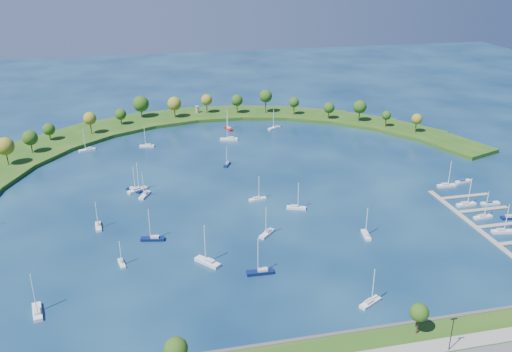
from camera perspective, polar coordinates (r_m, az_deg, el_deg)
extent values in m
plane|color=#071F42|center=(238.90, -0.91, -1.44)|extent=(700.00, 700.00, 0.00)
cube|color=#474442|center=(153.85, 7.20, -16.63)|extent=(420.00, 1.20, 1.80)
sphere|color=#204310|center=(139.51, -8.48, -17.75)|extent=(6.00, 6.00, 6.00)
cylinder|color=#382314|center=(157.57, 16.74, -14.86)|extent=(0.56, 0.56, 5.60)
sphere|color=#204310|center=(155.31, 16.90, -13.73)|extent=(5.20, 5.20, 5.20)
cylinder|color=black|center=(153.27, 19.98, -15.51)|extent=(0.24, 0.24, 10.00)
cube|color=#1D4913|center=(300.59, -23.41, 2.03)|extent=(54.07, 56.09, 2.00)
cube|color=#1D4913|center=(318.43, -19.10, 3.78)|extent=(55.20, 54.07, 2.00)
cube|color=#1D4913|center=(332.52, -14.45, 5.11)|extent=(53.65, 48.47, 2.00)
cube|color=#1D4913|center=(342.55, -9.57, 6.04)|extent=(49.62, 39.75, 2.00)
cube|color=#1D4913|center=(348.31, -4.55, 6.56)|extent=(44.32, 29.96, 2.00)
cube|color=#1D4913|center=(349.68, 0.54, 6.70)|extent=(49.49, 38.05, 2.00)
cube|color=#1D4913|center=(346.63, 5.61, 6.45)|extent=(51.13, 44.12, 2.00)
cube|color=#1D4913|center=(339.23, 10.59, 5.80)|extent=(49.19, 47.96, 2.00)
cube|color=#1D4913|center=(327.63, 15.40, 4.75)|extent=(43.90, 49.49, 2.00)
cube|color=#1D4913|center=(312.07, 19.94, 3.28)|extent=(35.67, 48.74, 2.00)
cylinder|color=#382314|center=(285.98, -24.86, 1.82)|extent=(0.56, 0.56, 7.82)
sphere|color=olive|center=(284.20, -25.05, 2.88)|extent=(8.67, 8.67, 8.67)
cylinder|color=#382314|center=(298.71, -22.68, 2.89)|extent=(0.56, 0.56, 6.46)
sphere|color=#204310|center=(297.26, -22.82, 3.75)|extent=(7.72, 7.72, 7.72)
cylinder|color=#382314|center=(315.23, -21.00, 3.99)|extent=(0.56, 0.56, 4.96)
sphere|color=#204310|center=(314.11, -21.09, 4.65)|extent=(6.72, 6.72, 6.72)
cylinder|color=#382314|center=(318.31, -17.09, 4.95)|extent=(0.56, 0.56, 7.68)
sphere|color=olive|center=(316.82, -17.20, 5.85)|extent=(7.20, 7.20, 7.20)
cylinder|color=#382314|center=(331.75, -14.09, 5.73)|extent=(0.56, 0.56, 4.93)
sphere|color=#204310|center=(330.69, -14.15, 6.36)|extent=(6.67, 6.67, 6.67)
cylinder|color=#382314|center=(343.08, -12.03, 6.64)|extent=(0.56, 0.56, 6.72)
sphere|color=#204310|center=(341.67, -12.10, 7.49)|extent=(9.83, 9.83, 9.83)
cylinder|color=#382314|center=(338.92, -8.60, 6.72)|extent=(0.56, 0.56, 7.18)
sphere|color=olive|center=(337.51, -8.65, 7.59)|extent=(8.48, 8.48, 8.48)
cylinder|color=#382314|center=(346.32, -5.23, 7.23)|extent=(0.56, 0.56, 7.14)
sphere|color=olive|center=(345.02, -5.26, 8.03)|extent=(7.07, 7.07, 7.07)
cylinder|color=#382314|center=(344.70, -2.02, 7.22)|extent=(0.56, 0.56, 6.97)
sphere|color=#204310|center=(343.40, -2.03, 8.02)|extent=(7.37, 7.37, 7.37)
cylinder|color=#382314|center=(345.30, 1.03, 7.46)|extent=(0.56, 0.56, 9.25)
sphere|color=#204310|center=(343.70, 1.04, 8.46)|extent=(8.08, 8.08, 8.08)
cylinder|color=#382314|center=(342.29, 4.03, 7.05)|extent=(0.56, 0.56, 6.72)
sphere|color=#204310|center=(341.06, 4.05, 7.80)|extent=(6.38, 6.38, 6.38)
cylinder|color=#382314|center=(335.82, 7.71, 6.49)|extent=(0.56, 0.56, 5.67)
sphere|color=#204310|center=(334.68, 7.75, 7.18)|extent=(6.72, 6.72, 6.72)
cylinder|color=#382314|center=(333.32, 10.88, 6.33)|extent=(0.56, 0.56, 7.54)
sphere|color=#204310|center=(331.87, 10.95, 7.22)|extent=(8.00, 8.00, 8.00)
cylinder|color=#382314|center=(326.38, 13.58, 5.59)|extent=(0.56, 0.56, 5.88)
sphere|color=#204310|center=(325.26, 13.65, 6.26)|extent=(5.37, 5.37, 5.37)
cylinder|color=#382314|center=(320.31, 16.57, 5.02)|extent=(0.56, 0.56, 6.70)
sphere|color=olive|center=(319.01, 16.67, 5.80)|extent=(6.08, 6.08, 6.08)
cylinder|color=gray|center=(347.98, -6.26, 7.00)|extent=(2.20, 2.20, 4.05)
cylinder|color=gray|center=(347.40, -6.27, 7.35)|extent=(2.60, 2.60, 0.30)
cube|color=gray|center=(218.14, 23.23, -5.85)|extent=(2.20, 82.00, 0.40)
cube|color=gray|center=(229.62, 24.79, -4.67)|extent=(22.00, 2.00, 0.40)
cube|color=gray|center=(238.95, 22.97, -3.29)|extent=(22.00, 2.00, 0.40)
cylinder|color=#382314|center=(245.11, 25.07, -2.93)|extent=(0.36, 0.36, 1.60)
cube|color=gray|center=(248.63, 21.29, -2.00)|extent=(22.00, 2.00, 0.40)
cylinder|color=#382314|center=(254.56, 23.36, -1.70)|extent=(0.36, 0.36, 1.60)
cube|color=white|center=(169.43, 12.02, -12.98)|extent=(8.19, 5.91, 0.97)
cube|color=silver|center=(168.40, 11.87, -12.87)|extent=(3.25, 2.76, 0.68)
cylinder|color=silver|center=(166.51, 12.33, -11.22)|extent=(0.32, 0.32, 10.94)
cube|color=white|center=(296.48, -11.49, 3.12)|extent=(8.13, 3.64, 0.94)
cube|color=silver|center=(296.08, -11.35, 3.27)|extent=(2.99, 2.03, 0.66)
cylinder|color=silver|center=(294.74, -11.70, 4.17)|extent=(0.32, 0.32, 10.61)
cube|color=white|center=(242.66, -12.43, -1.47)|extent=(9.11, 6.73, 1.09)
cube|color=silver|center=(241.89, -12.63, -1.33)|extent=(3.63, 3.12, 0.76)
cylinder|color=silver|center=(240.38, -12.42, 0.03)|extent=(0.32, 0.32, 12.22)
cube|color=white|center=(237.14, -11.70, -2.01)|extent=(5.56, 8.19, 0.96)
cube|color=silver|center=(237.46, -11.64, -1.75)|extent=(2.65, 3.22, 0.67)
cylinder|color=silver|center=(234.24, -11.88, -0.76)|extent=(0.32, 0.32, 10.84)
cube|color=#0B1744|center=(179.36, 0.44, -10.17)|extent=(9.09, 2.86, 1.08)
cube|color=silver|center=(179.01, 0.73, -9.89)|extent=(3.22, 1.88, 0.76)
cylinder|color=silver|center=(175.73, 0.22, -8.38)|extent=(0.32, 0.32, 12.16)
cube|color=white|center=(205.02, 11.57, -6.15)|extent=(3.38, 8.03, 0.93)
cube|color=silver|center=(203.99, 11.64, -6.06)|extent=(1.94, 2.93, 0.65)
cylinder|color=silver|center=(202.88, 11.66, -4.65)|extent=(0.32, 0.32, 10.52)
cube|color=maroon|center=(319.88, -2.95, 5.02)|extent=(4.74, 8.16, 0.95)
cube|color=silver|center=(318.98, -2.88, 5.12)|extent=(2.39, 3.12, 0.66)
cylinder|color=silver|center=(318.68, -3.02, 6.04)|extent=(0.32, 0.32, 10.63)
cube|color=white|center=(228.73, 0.17, -2.47)|extent=(7.72, 3.50, 0.89)
cube|color=silver|center=(228.13, 0.00, -2.33)|extent=(2.84, 1.94, 0.63)
cylinder|color=silver|center=(226.66, 0.31, -1.19)|extent=(0.32, 0.32, 10.06)
cube|color=white|center=(215.35, -16.35, -5.17)|extent=(2.77, 7.74, 0.91)
cube|color=silver|center=(215.68, -16.38, -4.90)|extent=(1.71, 2.77, 0.64)
cylinder|color=silver|center=(212.33, -16.51, -3.92)|extent=(0.32, 0.32, 10.24)
cube|color=#0B1744|center=(243.00, -12.77, -1.48)|extent=(7.12, 7.20, 0.95)
cube|color=silver|center=(243.21, -12.92, -1.27)|extent=(3.04, 3.06, 0.66)
cylinder|color=silver|center=(240.29, -12.78, -0.25)|extent=(0.32, 0.32, 10.68)
cube|color=white|center=(185.25, -5.16, -9.08)|extent=(8.41, 9.22, 1.17)
cube|color=silver|center=(184.16, -4.94, -8.92)|extent=(3.67, 3.85, 0.82)
cylinder|color=silver|center=(182.03, -5.43, -7.08)|extent=(0.32, 0.32, 13.19)
cube|color=white|center=(320.91, 1.95, 5.10)|extent=(8.40, 5.80, 0.99)
cube|color=silver|center=(321.18, 2.06, 5.27)|extent=(3.30, 2.75, 0.69)
cylinder|color=silver|center=(318.70, 1.87, 6.12)|extent=(0.32, 0.32, 11.13)
cube|color=white|center=(221.76, 4.30, -3.39)|extent=(8.18, 4.88, 0.95)
cube|color=silver|center=(221.45, 4.10, -3.19)|extent=(3.14, 2.43, 0.66)
cylinder|color=silver|center=(219.22, 4.50, -2.03)|extent=(0.32, 0.32, 10.67)
cube|color=white|center=(298.35, -17.46, 2.64)|extent=(8.80, 5.02, 1.02)
cube|color=silver|center=(298.25, -17.33, 2.83)|extent=(3.35, 2.54, 0.71)
cylinder|color=silver|center=(296.22, -17.73, 3.74)|extent=(0.32, 0.32, 11.46)
cube|color=white|center=(189.68, -14.04, -8.99)|extent=(2.94, 6.44, 0.75)
cube|color=silver|center=(189.89, -14.10, -8.74)|extent=(1.63, 2.37, 0.52)
cylinder|color=silver|center=(186.94, -14.15, -7.87)|extent=(0.32, 0.32, 8.39)
cube|color=white|center=(174.35, -22.16, -13.20)|extent=(4.24, 9.25, 1.07)
cube|color=silver|center=(173.10, -22.18, -13.12)|extent=(2.34, 3.41, 0.75)
cylinder|color=silver|center=(171.36, -22.50, -11.28)|extent=(0.32, 0.32, 12.06)
cube|color=#0B1744|center=(265.94, -3.08, 1.22)|extent=(4.54, 6.78, 0.80)
cube|color=silver|center=(266.28, -3.04, 1.41)|extent=(2.18, 2.65, 0.56)
cylinder|color=silver|center=(263.71, -3.13, 2.17)|extent=(0.32, 0.32, 8.95)
cube|color=white|center=(201.84, 1.15, -6.13)|extent=(7.23, 7.23, 0.96)
cube|color=silver|center=(202.05, 1.27, -5.84)|extent=(3.08, 3.08, 0.67)
cylinder|color=silver|center=(198.58, 1.07, -4.73)|extent=(0.32, 0.32, 10.78)
cube|color=#0B1744|center=(201.87, -10.89, -6.57)|extent=(8.96, 4.04, 1.04)
cube|color=silver|center=(201.30, -10.66, -6.35)|extent=(3.30, 2.25, 0.73)
cylinder|color=silver|center=(198.99, -11.22, -4.97)|extent=(0.32, 0.32, 11.68)
cube|color=white|center=(301.22, -2.91, 3.90)|extent=(10.01, 4.15, 1.17)
cube|color=silver|center=(300.92, -2.72, 4.08)|extent=(3.65, 2.39, 0.82)
cylinder|color=silver|center=(298.97, -3.08, 5.19)|extent=(0.32, 0.32, 13.11)
cube|color=white|center=(223.35, 24.64, -5.38)|extent=(8.35, 3.47, 0.97)
cube|color=silver|center=(222.61, 24.49, -5.21)|extent=(3.04, 2.00, 0.68)
cylinder|color=silver|center=(221.12, 25.04, -4.00)|extent=(0.32, 0.32, 10.93)
cube|color=white|center=(231.94, 22.91, -4.04)|extent=(7.88, 2.75, 0.93)
cube|color=silver|center=(231.13, 22.79, -3.89)|extent=(2.82, 1.72, 0.65)
cylinder|color=silver|center=(229.98, 23.24, -2.75)|extent=(0.32, 0.32, 10.44)
cube|color=#0B1744|center=(235.99, 25.38, -4.01)|extent=(8.04, 3.15, 0.94)
cube|color=silver|center=(235.27, 25.25, -3.85)|extent=(2.91, 1.86, 0.66)
cube|color=white|center=(240.41, 21.38, -2.83)|extent=(8.48, 2.83, 1.00)
cube|color=silver|center=(239.58, 21.25, -2.67)|extent=(3.02, 1.81, 0.70)
cylinder|color=silver|center=(238.37, 21.72, -1.47)|extent=(0.32, 0.32, 11.29)
cube|color=white|center=(245.39, 23.57, -2.67)|extent=(7.92, 2.70, 0.94)
cube|color=navy|center=(244.67, 23.45, -2.52)|extent=(2.82, 1.71, 0.65)
cube|color=white|center=(256.21, 19.54, -0.97)|extent=(8.48, 2.73, 1.01)
cube|color=silver|center=(255.49, 19.40, -0.81)|extent=(3.01, 1.77, 0.70)
cylinder|color=silver|center=(254.25, 19.85, 0.31)|extent=(0.32, 0.32, 11.31)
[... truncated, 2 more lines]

